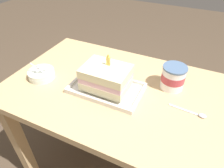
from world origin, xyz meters
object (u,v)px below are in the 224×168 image
(birthday_cake, at_px, (106,77))
(ice_cream_tub, at_px, (173,77))
(foil_tray, at_px, (106,89))
(bowl_stack, at_px, (42,74))
(serving_spoon_near_tray, at_px, (197,114))

(birthday_cake, bearing_deg, ice_cream_tub, 29.53)
(foil_tray, height_order, bowl_stack, bowl_stack)
(birthday_cake, xyz_separation_m, bowl_stack, (-0.35, -0.05, -0.06))
(ice_cream_tub, bearing_deg, birthday_cake, -150.47)
(birthday_cake, height_order, ice_cream_tub, birthday_cake)
(foil_tray, bearing_deg, serving_spoon_near_tray, 2.49)
(foil_tray, distance_m, ice_cream_tub, 0.32)
(ice_cream_tub, bearing_deg, foil_tray, -150.47)
(foil_tray, bearing_deg, ice_cream_tub, 29.53)
(foil_tray, xyz_separation_m, birthday_cake, (-0.00, -0.00, 0.07))
(serving_spoon_near_tray, bearing_deg, foil_tray, -177.51)
(bowl_stack, height_order, ice_cream_tub, ice_cream_tub)
(bowl_stack, relative_size, serving_spoon_near_tray, 0.85)
(bowl_stack, bearing_deg, ice_cream_tub, 18.41)
(birthday_cake, relative_size, bowl_stack, 1.56)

